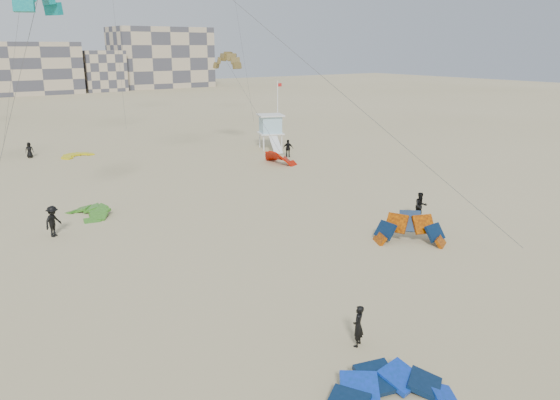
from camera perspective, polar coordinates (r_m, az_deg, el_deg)
ground at (r=21.68m, az=4.93°, el=-14.56°), size 320.00×320.00×0.00m
kite_ground_orange at (r=32.51m, az=13.37°, el=-4.34°), size 5.76×5.75×4.06m
kite_ground_green at (r=38.82m, az=-19.44°, el=-1.53°), size 4.30×4.08×1.93m
kite_ground_red_far at (r=53.07m, az=-0.00°, el=3.86°), size 4.07×3.97×3.65m
kite_ground_yellow at (r=60.17m, az=-20.47°, el=4.28°), size 4.06×4.16×0.57m
kitesurfer_main at (r=21.20m, az=8.17°, el=-12.90°), size 0.71×0.64×1.64m
kitesurfer_b at (r=36.68m, az=14.47°, el=-0.62°), size 1.08×0.98×1.82m
kitesurfer_c at (r=35.02m, az=-22.63°, el=-2.07°), size 1.39×1.29×1.88m
kitesurfer_d at (r=55.93m, az=0.86°, el=5.41°), size 1.08×1.03×1.80m
kitesurfer_e at (r=61.13m, az=-24.72°, el=4.76°), size 0.83×0.58×1.60m
kitesurfer_f at (r=78.65m, az=-0.73°, el=8.35°), size 0.60×1.53×1.62m
kite_fly_teal_a at (r=34.36m, az=-24.01°, el=18.58°), size 6.26×4.90×13.55m
kite_fly_olive at (r=60.09m, az=-5.57°, el=14.13°), size 4.23×11.59×9.52m
lifeguard_tower_near at (r=60.58m, az=-0.98°, el=7.14°), size 3.44×5.59×3.77m
flagpole at (r=62.13m, az=-0.24°, el=9.19°), size 0.59×0.09×7.28m
condo_mid at (r=146.02m, az=-26.86°, el=12.16°), size 32.00×16.00×12.00m
condo_east at (r=158.94m, az=-12.32°, el=14.33°), size 26.00×14.00×16.00m
condo_fill_right at (r=149.06m, az=-18.16°, el=12.70°), size 10.00×10.00×10.00m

